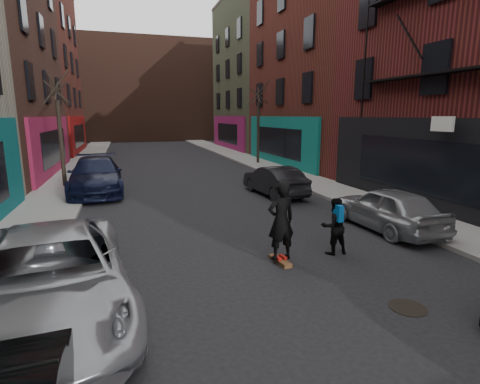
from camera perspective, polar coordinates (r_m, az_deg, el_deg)
sidewalk_left at (r=32.50m, az=-22.36°, el=4.53°), size 2.50×84.00×0.13m
sidewalk_right at (r=33.72m, az=-0.64°, el=5.62°), size 2.50×84.00×0.13m
buildings_right at (r=25.08m, az=26.99°, el=20.56°), size 12.00×56.00×16.00m
building_far at (r=58.36m, az=-14.33°, el=14.62°), size 40.00×10.00×14.00m
tree_left_far at (r=20.39m, az=-25.87°, el=9.90°), size 2.00×2.00×6.50m
tree_right_far at (r=27.81m, az=2.80°, el=11.49°), size 2.00×2.00×6.80m
parked_left_far at (r=7.48m, az=-26.92°, el=-11.63°), size 3.31×5.98×1.58m
parked_left_end at (r=18.71m, az=-21.11°, el=2.37°), size 2.54×5.81×1.66m
parked_right_far at (r=12.72m, az=21.48°, el=-2.32°), size 1.80×4.16×1.40m
parked_right_end at (r=17.10m, az=5.26°, el=1.75°), size 1.79×4.17×1.34m
skateboard at (r=9.47m, az=6.13°, el=-10.38°), size 0.32×0.82×0.10m
skateboarder at (r=9.13m, az=6.27°, el=-4.39°), size 0.76×0.55×1.95m
pedestrian at (r=10.08m, az=14.14°, el=-5.01°), size 0.74×0.62×1.50m
manhole at (r=8.08m, az=24.19°, el=-15.76°), size 0.84×0.84×0.01m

